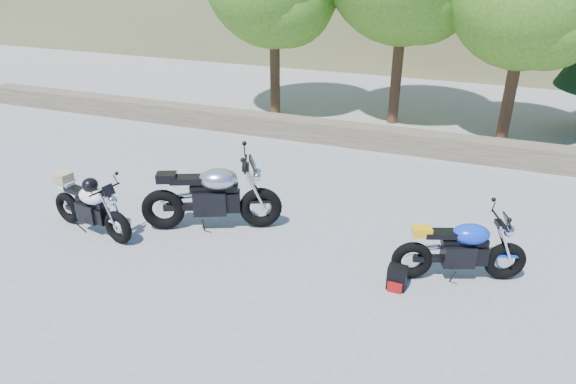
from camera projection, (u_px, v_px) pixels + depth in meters
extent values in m
plane|color=gray|center=(253.00, 260.00, 7.95)|extent=(90.00, 90.00, 0.00)
cube|color=brown|center=(345.00, 134.00, 12.48)|extent=(22.00, 0.55, 0.50)
cylinder|color=#382314|center=(275.00, 61.00, 14.15)|extent=(0.28, 0.28, 3.02)
sphere|color=#337119|center=(288.00, 0.00, 13.04)|extent=(2.38, 2.38, 2.38)
cylinder|color=#382314|center=(398.00, 60.00, 13.38)|extent=(0.28, 0.28, 3.36)
cylinder|color=#382314|center=(512.00, 83.00, 12.09)|extent=(0.28, 0.28, 2.91)
sphere|color=#337119|center=(551.00, 16.00, 11.00)|extent=(2.29, 2.29, 2.29)
torus|color=black|center=(261.00, 208.00, 8.74)|extent=(0.75, 0.45, 0.73)
torus|color=black|center=(163.00, 210.00, 8.67)|extent=(0.75, 0.45, 0.73)
cylinder|color=silver|center=(261.00, 208.00, 8.74)|extent=(0.25, 0.14, 0.25)
cylinder|color=silver|center=(163.00, 210.00, 8.67)|extent=(0.25, 0.14, 0.25)
cube|color=black|center=(210.00, 201.00, 8.65)|extent=(0.64, 0.53, 0.41)
cube|color=black|center=(214.00, 188.00, 8.54)|extent=(0.81, 0.48, 0.11)
ellipsoid|color=#B6B7BB|center=(218.00, 179.00, 8.47)|extent=(0.78, 0.67, 0.35)
cube|color=black|center=(188.00, 180.00, 8.45)|extent=(0.63, 0.46, 0.10)
cube|color=black|center=(166.00, 177.00, 8.42)|extent=(0.38, 0.34, 0.15)
cylinder|color=black|center=(246.00, 164.00, 8.38)|extent=(0.33, 0.71, 0.04)
sphere|color=silver|center=(257.00, 174.00, 8.47)|extent=(0.21, 0.21, 0.21)
torus|color=black|center=(118.00, 227.00, 8.29)|extent=(0.59, 0.26, 0.57)
torus|color=black|center=(68.00, 208.00, 8.91)|extent=(0.59, 0.26, 0.57)
cylinder|color=silver|center=(118.00, 227.00, 8.29)|extent=(0.20, 0.08, 0.20)
cylinder|color=silver|center=(68.00, 208.00, 8.91)|extent=(0.20, 0.08, 0.20)
cube|color=black|center=(90.00, 211.00, 8.57)|extent=(0.47, 0.35, 0.32)
cube|color=black|center=(91.00, 202.00, 8.45)|extent=(0.64, 0.27, 0.09)
ellipsoid|color=white|center=(92.00, 196.00, 8.37)|extent=(0.57, 0.44, 0.27)
cube|color=black|center=(77.00, 190.00, 8.56)|extent=(0.48, 0.28, 0.08)
cube|color=white|center=(66.00, 185.00, 8.67)|extent=(0.28, 0.23, 0.12)
cylinder|color=black|center=(105.00, 190.00, 8.11)|extent=(0.15, 0.58, 0.03)
sphere|color=silver|center=(112.00, 200.00, 8.10)|extent=(0.16, 0.16, 0.16)
ellipsoid|color=black|center=(90.00, 185.00, 8.28)|extent=(0.30, 0.31, 0.24)
cube|color=tan|center=(63.00, 178.00, 8.63)|extent=(0.31, 0.28, 0.18)
torus|color=black|center=(505.00, 261.00, 7.39)|extent=(0.61, 0.34, 0.60)
torus|color=black|center=(412.00, 260.00, 7.41)|extent=(0.61, 0.34, 0.60)
cylinder|color=silver|center=(505.00, 261.00, 7.39)|extent=(0.21, 0.10, 0.20)
cylinder|color=silver|center=(412.00, 260.00, 7.41)|extent=(0.21, 0.10, 0.20)
cube|color=black|center=(458.00, 254.00, 7.35)|extent=(0.51, 0.41, 0.34)
cube|color=black|center=(465.00, 242.00, 7.26)|extent=(0.66, 0.36, 0.09)
ellipsoid|color=#0D39D1|center=(471.00, 234.00, 7.20)|extent=(0.62, 0.52, 0.28)
cube|color=black|center=(442.00, 234.00, 7.21)|extent=(0.51, 0.35, 0.08)
cube|color=#FFA80D|center=(422.00, 231.00, 7.19)|extent=(0.31, 0.26, 0.12)
cylinder|color=black|center=(500.00, 221.00, 7.10)|extent=(0.23, 0.59, 0.03)
sphere|color=silver|center=(509.00, 231.00, 7.17)|extent=(0.17, 0.17, 0.17)
cube|color=black|center=(397.00, 277.00, 7.23)|extent=(0.27, 0.20, 0.36)
cube|color=#A00E0D|center=(395.00, 288.00, 7.17)|extent=(0.21, 0.04, 0.15)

